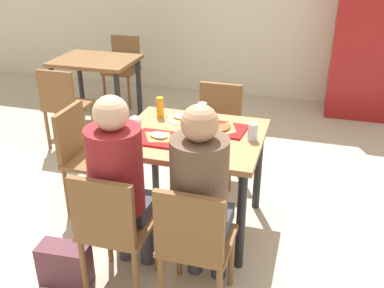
{
  "coord_description": "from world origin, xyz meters",
  "views": [
    {
      "loc": [
        0.79,
        -2.71,
        2.04
      ],
      "look_at": [
        0.0,
        0.0,
        0.69
      ],
      "focal_mm": 41.26,
      "sensor_mm": 36.0,
      "label": 1
    }
  ],
  "objects_px": {
    "paper_plate_center": "(182,119)",
    "soda_can": "(253,132)",
    "chair_near_left": "(112,225)",
    "background_chair_near": "(63,102)",
    "pizza_slice_b": "(223,128)",
    "chair_left_end": "(84,152)",
    "pizza_slice_a": "(159,136)",
    "plastic_cup_a": "(202,109)",
    "chair_near_right": "(194,240)",
    "handbag": "(65,264)",
    "person_in_brown_jacket": "(201,190)",
    "plastic_cup_b": "(179,151)",
    "tray_red_near": "(161,139)",
    "main_table": "(192,148)",
    "foil_bundle": "(135,122)",
    "chair_far_side": "(218,125)",
    "pizza_slice_c": "(183,118)",
    "tray_red_far": "(220,129)",
    "condiment_bottle": "(160,107)",
    "background_table": "(96,70)",
    "background_chair_far": "(124,65)",
    "person_in_red": "(119,177)",
    "drink_fridge": "(365,36)",
    "paper_plate_near_edge": "(204,151)"
  },
  "relations": [
    {
      "from": "paper_plate_center",
      "to": "soda_can",
      "type": "height_order",
      "value": "soda_can"
    },
    {
      "from": "chair_near_left",
      "to": "background_chair_near",
      "type": "xyz_separation_m",
      "value": [
        -1.38,
        1.76,
        0.0
      ]
    },
    {
      "from": "pizza_slice_b",
      "to": "background_chair_near",
      "type": "distance_m",
      "value": 2.03
    },
    {
      "from": "chair_near_left",
      "to": "chair_left_end",
      "type": "bearing_deg",
      "value": 127.74
    },
    {
      "from": "chair_near_left",
      "to": "pizza_slice_b",
      "type": "xyz_separation_m",
      "value": [
        0.45,
        0.93,
        0.29
      ]
    },
    {
      "from": "pizza_slice_a",
      "to": "plastic_cup_a",
      "type": "relative_size",
      "value": 2.37
    },
    {
      "from": "background_chair_near",
      "to": "pizza_slice_b",
      "type": "bearing_deg",
      "value": -24.45
    },
    {
      "from": "chair_near_right",
      "to": "handbag",
      "type": "distance_m",
      "value": 0.92
    },
    {
      "from": "person_in_brown_jacket",
      "to": "plastic_cup_b",
      "type": "relative_size",
      "value": 12.63
    },
    {
      "from": "tray_red_near",
      "to": "main_table",
      "type": "bearing_deg",
      "value": 41.07
    },
    {
      "from": "main_table",
      "to": "foil_bundle",
      "type": "distance_m",
      "value": 0.45
    },
    {
      "from": "chair_far_side",
      "to": "soda_can",
      "type": "bearing_deg",
      "value": -62.03
    },
    {
      "from": "pizza_slice_c",
      "to": "pizza_slice_b",
      "type": "bearing_deg",
      "value": -19.43
    },
    {
      "from": "chair_near_right",
      "to": "pizza_slice_b",
      "type": "height_order",
      "value": "chair_near_right"
    },
    {
      "from": "tray_red_far",
      "to": "pizza_slice_c",
      "type": "relative_size",
      "value": 1.38
    },
    {
      "from": "person_in_brown_jacket",
      "to": "condiment_bottle",
      "type": "height_order",
      "value": "person_in_brown_jacket"
    },
    {
      "from": "chair_left_end",
      "to": "background_table",
      "type": "xyz_separation_m",
      "value": [
        -0.75,
        1.68,
        0.13
      ]
    },
    {
      "from": "tray_red_far",
      "to": "paper_plate_center",
      "type": "relative_size",
      "value": 1.64
    },
    {
      "from": "tray_red_far",
      "to": "chair_left_end",
      "type": "bearing_deg",
      "value": -172.98
    },
    {
      "from": "person_in_brown_jacket",
      "to": "background_chair_near",
      "type": "distance_m",
      "value": 2.49
    },
    {
      "from": "main_table",
      "to": "tray_red_far",
      "type": "height_order",
      "value": "tray_red_far"
    },
    {
      "from": "chair_near_right",
      "to": "handbag",
      "type": "bearing_deg",
      "value": -178.9
    },
    {
      "from": "foil_bundle",
      "to": "background_chair_far",
      "type": "relative_size",
      "value": 0.12
    },
    {
      "from": "chair_far_side",
      "to": "soda_can",
      "type": "relative_size",
      "value": 6.99
    },
    {
      "from": "tray_red_near",
      "to": "background_chair_far",
      "type": "relative_size",
      "value": 0.42
    },
    {
      "from": "background_table",
      "to": "background_chair_far",
      "type": "height_order",
      "value": "background_chair_far"
    },
    {
      "from": "paper_plate_center",
      "to": "pizza_slice_c",
      "type": "bearing_deg",
      "value": -28.47
    },
    {
      "from": "pizza_slice_a",
      "to": "pizza_slice_b",
      "type": "xyz_separation_m",
      "value": [
        0.39,
        0.25,
        0.0
      ]
    },
    {
      "from": "condiment_bottle",
      "to": "foil_bundle",
      "type": "relative_size",
      "value": 1.6
    },
    {
      "from": "person_in_brown_jacket",
      "to": "paper_plate_center",
      "type": "xyz_separation_m",
      "value": [
        -0.4,
        0.91,
        0.02
      ]
    },
    {
      "from": "soda_can",
      "to": "person_in_red",
      "type": "bearing_deg",
      "value": -133.85
    },
    {
      "from": "chair_near_right",
      "to": "drink_fridge",
      "type": "bearing_deg",
      "value": 74.2
    },
    {
      "from": "person_in_red",
      "to": "condiment_bottle",
      "type": "height_order",
      "value": "person_in_red"
    },
    {
      "from": "main_table",
      "to": "tray_red_far",
      "type": "bearing_deg",
      "value": 36.76
    },
    {
      "from": "drink_fridge",
      "to": "soda_can",
      "type": "bearing_deg",
      "value": -106.98
    },
    {
      "from": "foil_bundle",
      "to": "chair_near_right",
      "type": "bearing_deg",
      "value": -49.85
    },
    {
      "from": "tray_red_near",
      "to": "handbag",
      "type": "relative_size",
      "value": 1.12
    },
    {
      "from": "tray_red_near",
      "to": "pizza_slice_c",
      "type": "bearing_deg",
      "value": 84.73
    },
    {
      "from": "plastic_cup_b",
      "to": "foil_bundle",
      "type": "relative_size",
      "value": 1.0
    },
    {
      "from": "paper_plate_near_edge",
      "to": "soda_can",
      "type": "distance_m",
      "value": 0.38
    },
    {
      "from": "condiment_bottle",
      "to": "background_table",
      "type": "distance_m",
      "value": 1.95
    },
    {
      "from": "background_table",
      "to": "tray_red_far",
      "type": "bearing_deg",
      "value": -40.66
    },
    {
      "from": "chair_near_left",
      "to": "chair_near_right",
      "type": "height_order",
      "value": "same"
    },
    {
      "from": "person_in_red",
      "to": "person_in_brown_jacket",
      "type": "xyz_separation_m",
      "value": [
        0.5,
        0.0,
        0.0
      ]
    },
    {
      "from": "tray_red_near",
      "to": "condiment_bottle",
      "type": "relative_size",
      "value": 2.25
    },
    {
      "from": "condiment_bottle",
      "to": "drink_fridge",
      "type": "height_order",
      "value": "drink_fridge"
    },
    {
      "from": "chair_near_left",
      "to": "plastic_cup_b",
      "type": "relative_size",
      "value": 8.53
    },
    {
      "from": "plastic_cup_b",
      "to": "drink_fridge",
      "type": "xyz_separation_m",
      "value": [
        1.26,
        3.22,
        0.14
      ]
    },
    {
      "from": "person_in_red",
      "to": "background_chair_near",
      "type": "xyz_separation_m",
      "value": [
        -1.38,
        1.62,
        -0.25
      ]
    },
    {
      "from": "handbag",
      "to": "background_chair_far",
      "type": "relative_size",
      "value": 0.38
    }
  ]
}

